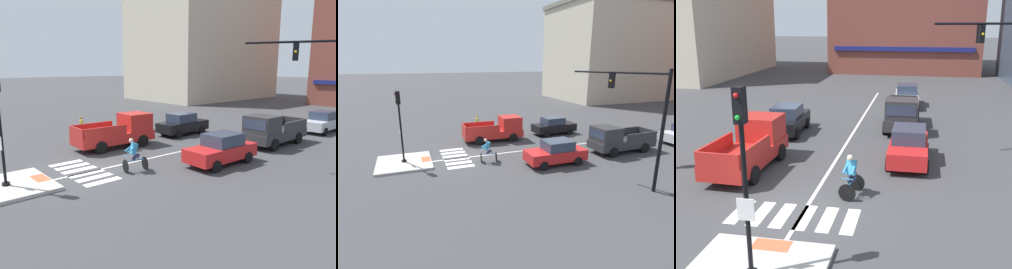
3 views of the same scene
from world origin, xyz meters
TOP-DOWN VIEW (x-y plane):
  - ground_plane at (0.00, 0.00)m, footprint 300.00×300.00m
  - traffic_island at (0.00, -3.98)m, footprint 3.60×3.57m
  - tactile_pad_front at (0.00, -2.54)m, footprint 1.10×0.60m
  - crosswalk_stripe_a at (-1.93, -0.45)m, footprint 0.44×1.80m
  - crosswalk_stripe_b at (-1.16, -0.45)m, footprint 0.44×1.80m
  - crosswalk_stripe_c at (-0.39, -0.45)m, footprint 0.44×1.80m
  - crosswalk_stripe_d at (0.39, -0.45)m, footprint 0.44×1.80m
  - crosswalk_stripe_e at (1.16, -0.45)m, footprint 0.44×1.80m
  - crosswalk_stripe_f at (1.93, -0.45)m, footprint 0.44×1.80m
  - lane_centre_line at (0.23, 10.00)m, footprint 0.14×28.00m
  - traffic_light_mast at (8.12, 8.12)m, footprint 4.72×2.47m
  - building_corner_left at (-24.07, 33.53)m, footprint 15.36×21.86m
  - car_red_eastbound_mid at (3.56, 5.73)m, footprint 1.86×4.11m
  - car_black_westbound_far at (-3.48, 9.58)m, footprint 1.97×4.17m
  - car_silver_eastbound_distant at (2.99, 18.59)m, footprint 1.97×4.16m
  - pickup_truck_red_westbound_near at (-3.28, 3.89)m, footprint 2.18×5.16m
  - pickup_truck_charcoal_eastbound_far at (2.97, 11.41)m, footprint 2.14×5.14m
  - cyclist at (1.62, 1.50)m, footprint 0.84×1.19m
  - pedestrian_at_curb_left at (-6.74, 2.91)m, footprint 0.51×0.35m

SIDE VIEW (x-z plane):
  - ground_plane at x=0.00m, z-range 0.00..0.00m
  - crosswalk_stripe_a at x=-1.93m, z-range 0.00..0.01m
  - crosswalk_stripe_b at x=-1.16m, z-range 0.00..0.01m
  - crosswalk_stripe_c at x=-0.39m, z-range 0.00..0.01m
  - crosswalk_stripe_d at x=0.39m, z-range 0.00..0.01m
  - crosswalk_stripe_e at x=1.16m, z-range 0.00..0.01m
  - crosswalk_stripe_f at x=1.93m, z-range 0.00..0.01m
  - lane_centre_line at x=0.23m, z-range 0.00..0.01m
  - traffic_island at x=0.00m, z-range 0.00..0.15m
  - tactile_pad_front at x=0.00m, z-range 0.15..0.16m
  - car_red_eastbound_mid at x=3.56m, z-range -0.01..1.63m
  - car_black_westbound_far at x=-3.48m, z-range -0.01..1.63m
  - car_silver_eastbound_distant at x=2.99m, z-range -0.01..1.63m
  - cyclist at x=1.62m, z-range 0.03..1.71m
  - pickup_truck_red_westbound_near at x=-3.28m, z-range -0.06..2.02m
  - pickup_truck_charcoal_eastbound_far at x=2.97m, z-range -0.06..2.02m
  - pedestrian_at_curb_left at x=-6.74m, z-range 0.15..1.82m
  - traffic_light_mast at x=8.12m, z-range 1.04..7.47m
  - building_corner_left at x=-24.07m, z-range 0.02..16.72m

